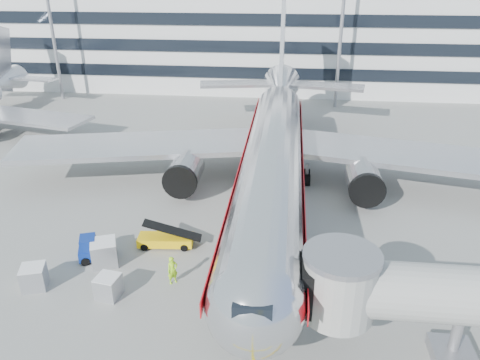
# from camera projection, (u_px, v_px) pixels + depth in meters

# --- Properties ---
(ground) EXTENTS (180.00, 180.00, 0.00)m
(ground) POSITION_uv_depth(u_px,v_px,m) (265.00, 261.00, 33.54)
(ground) COLOR gray
(ground) RESTS_ON ground
(lead_in_line) EXTENTS (0.25, 70.00, 0.01)m
(lead_in_line) POSITION_uv_depth(u_px,v_px,m) (272.00, 199.00, 42.58)
(lead_in_line) COLOR yellow
(lead_in_line) RESTS_ON ground
(main_jet) EXTENTS (50.95, 48.70, 16.06)m
(main_jet) POSITION_uv_depth(u_px,v_px,m) (274.00, 149.00, 42.38)
(main_jet) COLOR silver
(main_jet) RESTS_ON ground
(terminal) EXTENTS (150.00, 24.25, 15.60)m
(terminal) POSITION_uv_depth(u_px,v_px,m) (286.00, 38.00, 82.70)
(terminal) COLOR silver
(terminal) RESTS_ON ground
(light_mast_west) EXTENTS (2.40, 1.20, 25.45)m
(light_mast_west) POSITION_uv_depth(u_px,v_px,m) (47.00, 0.00, 68.80)
(light_mast_west) COLOR gray
(light_mast_west) RESTS_ON ground
(light_mast_centre) EXTENTS (2.40, 1.20, 25.45)m
(light_mast_centre) POSITION_uv_depth(u_px,v_px,m) (344.00, 2.00, 64.55)
(light_mast_centre) COLOR gray
(light_mast_centre) RESTS_ON ground
(belt_loader) EXTENTS (4.37, 1.85, 2.06)m
(belt_loader) POSITION_uv_depth(u_px,v_px,m) (166.00, 239.00, 35.18)
(belt_loader) COLOR yellow
(belt_loader) RESTS_ON ground
(baggage_tug) EXTENTS (2.81, 2.25, 1.86)m
(baggage_tug) POSITION_uv_depth(u_px,v_px,m) (94.00, 249.00, 33.50)
(baggage_tug) COLOR navy
(baggage_tug) RESTS_ON ground
(cargo_container_left) EXTENTS (1.88, 1.88, 1.59)m
(cargo_container_left) POSITION_uv_depth(u_px,v_px,m) (34.00, 277.00, 30.50)
(cargo_container_left) COLOR #A5A7AC
(cargo_container_left) RESTS_ON ground
(cargo_container_right) EXTENTS (2.25, 2.25, 1.84)m
(cargo_container_right) POSITION_uv_depth(u_px,v_px,m) (104.00, 253.00, 32.90)
(cargo_container_right) COLOR #A5A7AC
(cargo_container_right) RESTS_ON ground
(cargo_container_front) EXTENTS (1.62, 1.62, 1.50)m
(cargo_container_front) POSITION_uv_depth(u_px,v_px,m) (108.00, 287.00, 29.69)
(cargo_container_front) COLOR #A5A7AC
(cargo_container_front) RESTS_ON ground
(ramp_worker) EXTENTS (0.86, 0.83, 1.98)m
(ramp_worker) POSITION_uv_depth(u_px,v_px,m) (173.00, 270.00, 30.88)
(ramp_worker) COLOR #A4EE19
(ramp_worker) RESTS_ON ground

